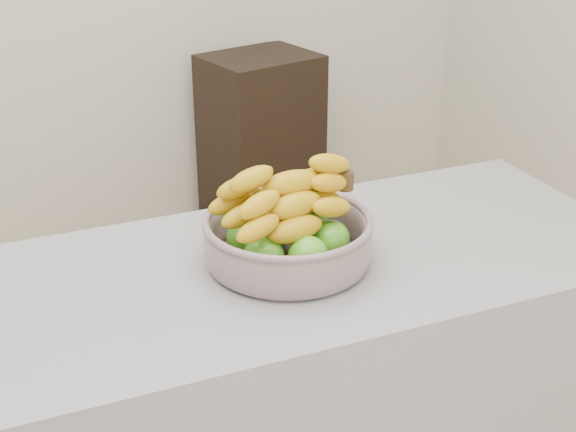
# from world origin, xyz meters

# --- Properties ---
(cabinet) EXTENTS (0.53, 0.46, 0.82)m
(cabinet) POSITION_xyz_m (0.92, 1.78, 0.41)
(cabinet) COLOR black
(cabinet) RESTS_ON ground
(fruit_bowl) EXTENTS (0.33, 0.33, 0.19)m
(fruit_bowl) POSITION_xyz_m (0.27, -0.08, 0.96)
(fruit_bowl) COLOR #98A9B6
(fruit_bowl) RESTS_ON counter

